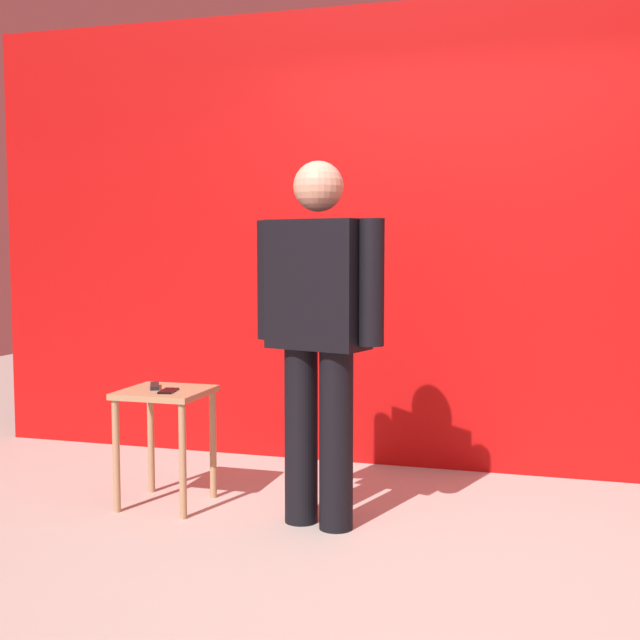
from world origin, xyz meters
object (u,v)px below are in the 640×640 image
Objects in this scene: side_table at (165,413)px; tv_remote at (155,386)px; cell_phone at (168,391)px; standing_person at (319,324)px.

side_table is 3.54× the size of tv_remote.
tv_remote is (-0.12, 0.09, 0.01)m from cell_phone.
standing_person is 0.99m from tv_remote.
side_table is (-0.85, 0.09, -0.49)m from standing_person.
cell_phone is at bearing 178.15° from standing_person.
cell_phone is (0.05, -0.06, 0.13)m from side_table.
standing_person reaches higher than tv_remote.
cell_phone is 0.15m from tv_remote.
cell_phone is at bearing -62.61° from tv_remote.
tv_remote is (-0.07, 0.03, 0.13)m from side_table.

